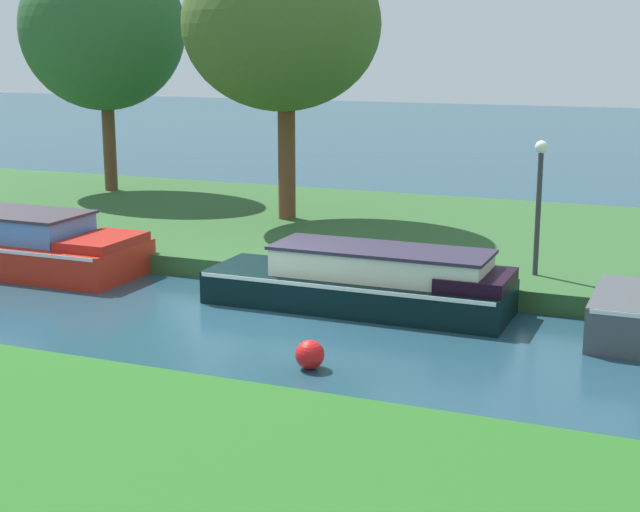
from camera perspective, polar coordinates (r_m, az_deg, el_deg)
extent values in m
plane|color=#1F4150|center=(16.87, -4.31, -3.57)|extent=(120.00, 120.00, 0.00)
cube|color=#2E592B|center=(23.10, 3.51, 1.42)|extent=(72.00, 10.00, 0.40)
cube|color=black|center=(17.23, 2.25, -2.14)|extent=(5.58, 1.72, 0.60)
cube|color=silver|center=(17.16, 2.26, -1.30)|extent=(5.47, 1.75, 0.07)
cube|color=beige|center=(16.95, 3.69, -0.51)|extent=(3.86, 1.31, 0.49)
cube|color=#2A2437|center=(16.89, 3.70, 0.39)|extent=(3.96, 1.38, 0.06)
cube|color=black|center=(16.52, 9.44, -1.44)|extent=(1.19, 1.45, 0.25)
cube|color=#B41E16|center=(19.66, -13.00, 0.87)|extent=(1.18, 1.74, 0.19)
cylinder|color=brown|center=(28.95, -12.65, 7.29)|extent=(0.38, 0.38, 3.45)
ellipsoid|color=#2C5D2F|center=(28.74, -13.09, 13.25)|extent=(5.08, 4.03, 4.70)
cylinder|color=brown|center=(23.60, -2.03, 6.63)|extent=(0.43, 0.43, 3.63)
ellipsoid|color=#446127|center=(23.24, -2.35, 13.83)|extent=(4.80, 4.76, 4.14)
cylinder|color=#333338|center=(18.25, 13.05, 2.43)|extent=(0.10, 0.10, 2.33)
sphere|color=white|center=(18.07, 13.25, 6.44)|extent=(0.24, 0.24, 0.24)
cylinder|color=#4C3A24|center=(22.57, -18.19, 2.05)|extent=(0.15, 0.15, 0.77)
sphere|color=red|center=(14.03, -0.62, -5.99)|extent=(0.44, 0.44, 0.44)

